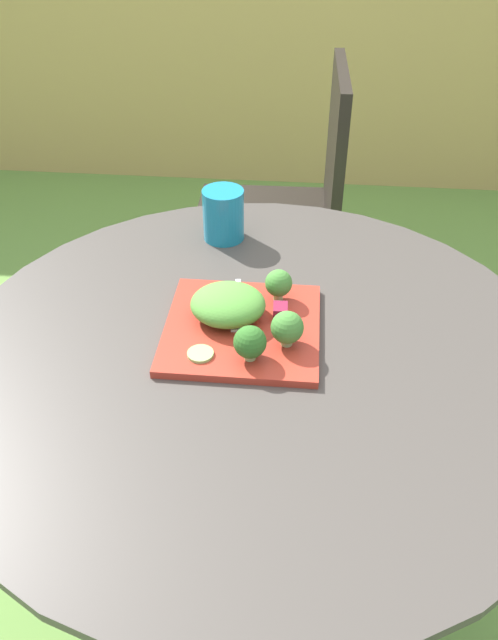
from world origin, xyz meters
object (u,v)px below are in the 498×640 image
at_px(patio_chair, 296,195).
at_px(fork, 238,309).
at_px(drinking_glass, 223,217).
at_px(salad_plate, 242,328).

xyz_separation_m(patio_chair, fork, (-0.08, -0.87, 0.20)).
bearing_deg(drinking_glass, patio_chair, 76.74).
bearing_deg(fork, salad_plate, -74.40).
relative_size(salad_plate, fork, 1.71).
bearing_deg(salad_plate, patio_chair, 85.73).
xyz_separation_m(salad_plate, drinking_glass, (-0.07, 0.32, 0.04)).
relative_size(salad_plate, drinking_glass, 2.43).
height_order(patio_chair, drinking_glass, patio_chair).
bearing_deg(fork, drinking_glass, 102.32).
bearing_deg(drinking_glass, fork, -77.68).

